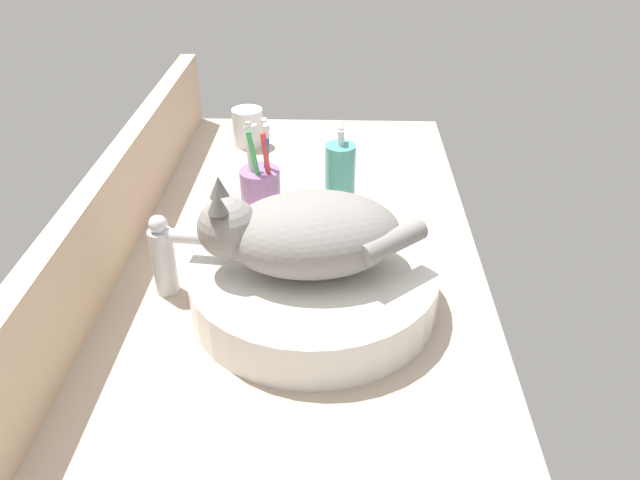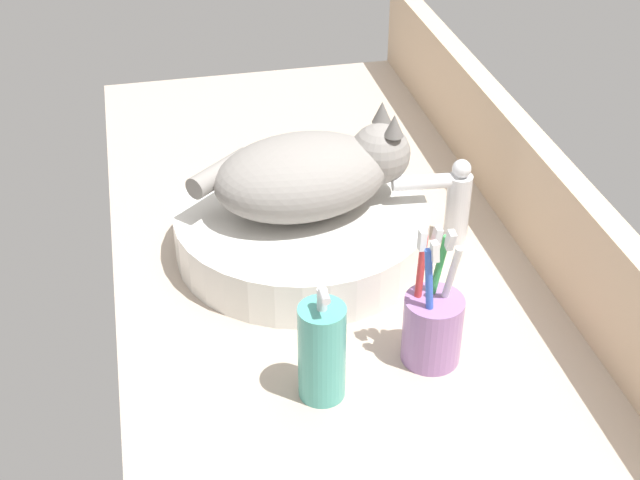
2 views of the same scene
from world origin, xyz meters
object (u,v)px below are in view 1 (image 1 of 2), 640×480
water_glass (248,129)px  faucet (170,252)px  soap_dispenser (340,176)px  cat (304,233)px  toothbrush_cup (261,190)px  sink_basin (314,284)px

water_glass → faucet: bearing=175.8°
soap_dispenser → water_glass: (29.02, 21.39, -2.75)cm
cat → soap_dispenser: 31.24cm
water_glass → soap_dispenser: bearing=-143.6°
soap_dispenser → water_glass: size_ratio=1.90×
toothbrush_cup → faucet: bearing=156.0°
cat → toothbrush_cup: cat is taller
faucet → water_glass: size_ratio=1.59×
cat → faucet: size_ratio=2.38×
cat → water_glass: 62.08cm
cat → toothbrush_cup: size_ratio=1.73×
sink_basin → cat: 9.37cm
faucet → soap_dispenser: bearing=-42.6°
sink_basin → cat: bearing=100.0°
cat → soap_dispenser: cat is taller
sink_basin → soap_dispenser: bearing=-7.0°
water_glass → toothbrush_cup: bearing=-168.2°
sink_basin → water_glass: 61.58cm
toothbrush_cup → sink_basin: bearing=-157.6°
toothbrush_cup → water_glass: toothbrush_cup is taller
sink_basin → water_glass: size_ratio=4.32×
faucet → toothbrush_cup: 26.85cm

